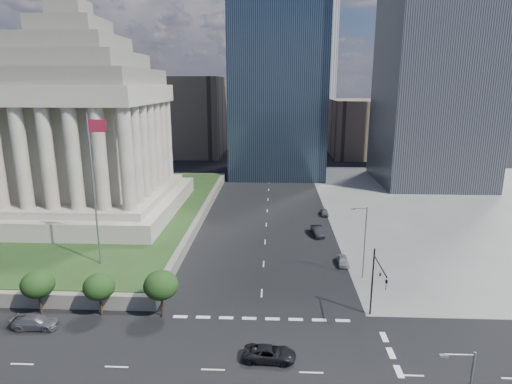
# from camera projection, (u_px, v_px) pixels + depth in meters

# --- Properties ---
(ground) EXTENTS (500.00, 500.00, 0.00)m
(ground) POSITION_uv_depth(u_px,v_px,m) (270.00, 170.00, 131.07)
(ground) COLOR black
(ground) RESTS_ON ground
(sidewalk_ne) EXTENTS (68.00, 90.00, 0.03)m
(sidewalk_ne) POSITION_uv_depth(u_px,v_px,m) (485.00, 208.00, 90.33)
(sidewalk_ne) COLOR slate
(sidewalk_ne) RESTS_ON ground
(plaza_terrace) EXTENTS (66.00, 70.00, 1.80)m
(plaza_terrace) POSITION_uv_depth(u_px,v_px,m) (39.00, 212.00, 84.38)
(plaza_terrace) COLOR #615D53
(plaza_terrace) RESTS_ON ground
(plaza_lawn) EXTENTS (64.00, 68.00, 0.10)m
(plaza_lawn) POSITION_uv_depth(u_px,v_px,m) (38.00, 208.00, 84.15)
(plaza_lawn) COLOR #203516
(plaza_lawn) RESTS_ON plaza_terrace
(war_memorial) EXTENTS (34.00, 34.00, 39.00)m
(war_memorial) POSITION_uv_depth(u_px,v_px,m) (79.00, 107.00, 76.94)
(war_memorial) COLOR gray
(war_memorial) RESTS_ON plaza_lawn
(flagpole) EXTENTS (2.52, 0.24, 20.00)m
(flagpole) POSITION_uv_depth(u_px,v_px,m) (94.00, 183.00, 55.20)
(flagpole) COLOR slate
(flagpole) RESTS_ON plaza_lawn
(midrise_glass) EXTENTS (26.00, 26.00, 60.00)m
(midrise_glass) POSITION_uv_depth(u_px,v_px,m) (278.00, 67.00, 118.78)
(midrise_glass) COLOR black
(midrise_glass) RESTS_ON ground
(building_filler_ne) EXTENTS (20.00, 30.00, 20.00)m
(building_filler_ne) POSITION_uv_depth(u_px,v_px,m) (359.00, 128.00, 156.28)
(building_filler_ne) COLOR brown
(building_filler_ne) RESTS_ON ground
(building_filler_nw) EXTENTS (24.00, 30.00, 28.00)m
(building_filler_nw) POSITION_uv_depth(u_px,v_px,m) (190.00, 116.00, 158.00)
(building_filler_nw) COLOR brown
(building_filler_nw) RESTS_ON ground
(traffic_signal_ne) EXTENTS (0.30, 5.74, 8.00)m
(traffic_signal_ne) POSITION_uv_depth(u_px,v_px,m) (377.00, 279.00, 45.65)
(traffic_signal_ne) COLOR black
(traffic_signal_ne) RESTS_ON ground
(street_lamp_north) EXTENTS (2.13, 0.22, 10.00)m
(street_lamp_north) POSITION_uv_depth(u_px,v_px,m) (364.00, 238.00, 56.47)
(street_lamp_north) COLOR slate
(street_lamp_north) RESTS_ON ground
(pickup_truck) EXTENTS (2.50, 5.08, 1.39)m
(pickup_truck) POSITION_uv_depth(u_px,v_px,m) (270.00, 353.00, 40.47)
(pickup_truck) COLOR black
(pickup_truck) RESTS_ON ground
(suv_grey) EXTENTS (4.92, 2.13, 1.41)m
(suv_grey) POSITION_uv_depth(u_px,v_px,m) (36.00, 322.00, 45.74)
(suv_grey) COLOR #4B4D52
(suv_grey) RESTS_ON ground
(parked_sedan_near) EXTENTS (1.61, 3.83, 1.29)m
(parked_sedan_near) POSITION_uv_depth(u_px,v_px,m) (343.00, 261.00, 61.86)
(parked_sedan_near) COLOR gray
(parked_sedan_near) RESTS_ON ground
(parked_sedan_mid) EXTENTS (4.94, 2.21, 1.58)m
(parked_sedan_mid) POSITION_uv_depth(u_px,v_px,m) (318.00, 231.00, 73.89)
(parked_sedan_mid) COLOR black
(parked_sedan_mid) RESTS_ON ground
(parked_sedan_far) EXTENTS (1.50, 3.64, 1.23)m
(parked_sedan_far) POSITION_uv_depth(u_px,v_px,m) (324.00, 212.00, 85.32)
(parked_sedan_far) COLOR #4C4E53
(parked_sedan_far) RESTS_ON ground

